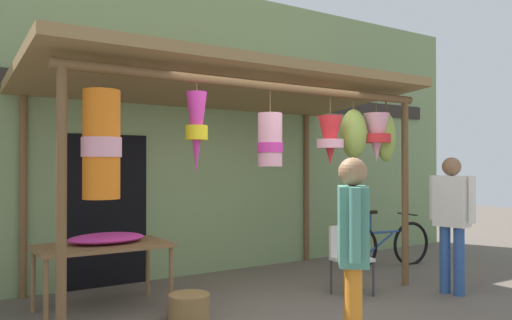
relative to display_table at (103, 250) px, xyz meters
name	(u,v)px	position (x,y,z in m)	size (l,w,h in m)	color
ground_plane	(286,315)	(1.59, -1.23, -0.66)	(30.00, 30.00, 0.00)	#60564C
shop_facade	(187,130)	(1.58, 1.21, 1.46)	(11.16, 0.29, 4.24)	#7A9360
market_stall_canopy	(236,102)	(1.57, -0.21, 1.72)	(4.87, 2.58, 2.75)	brown
display_table	(103,250)	(0.00, 0.00, 0.00)	(1.40, 0.81, 0.73)	brown
flower_heap_on_table	(108,238)	(0.08, 0.06, 0.12)	(0.84, 0.59, 0.11)	#D13399
folding_chair	(348,253)	(2.75, -0.95, -0.16)	(0.40, 0.40, 0.84)	beige
wicker_basket_by_table	(189,307)	(0.64, -0.83, -0.52)	(0.43, 0.43, 0.27)	olive
parked_bicycle	(385,245)	(4.38, -0.07, -0.31)	(1.74, 0.44, 0.92)	black
vendor_in_orange	(353,244)	(1.18, -2.66, 0.32)	(0.43, 0.47, 1.66)	orange
customer_foreground	(452,213)	(3.82, -1.66, 0.34)	(0.28, 0.59, 1.69)	#2D5193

